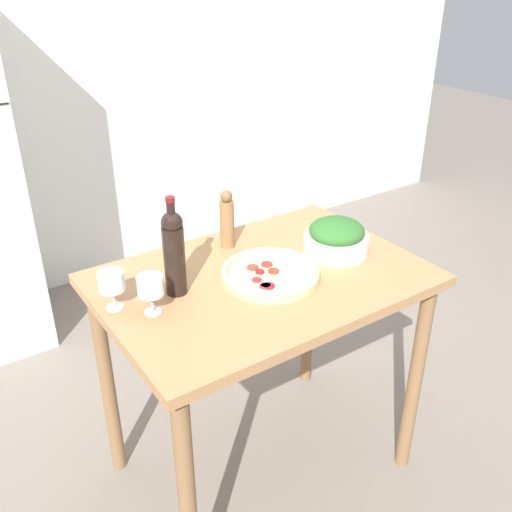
{
  "coord_description": "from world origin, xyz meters",
  "views": [
    {
      "loc": [
        -1.0,
        -1.43,
        1.94
      ],
      "look_at": [
        0.0,
        0.04,
        0.99
      ],
      "focal_mm": 40.0,
      "sensor_mm": 36.0,
      "label": 1
    }
  ],
  "objects_px": {
    "wine_glass_near": "(150,287)",
    "wine_glass_far": "(111,282)",
    "pepper_mill": "(227,220)",
    "homemade_pizza": "(270,273)",
    "salad_bowl": "(336,238)",
    "wine_bottle": "(174,251)"
  },
  "relations": [
    {
      "from": "wine_glass_near",
      "to": "wine_glass_far",
      "type": "distance_m",
      "value": 0.13
    },
    {
      "from": "pepper_mill",
      "to": "homemade_pizza",
      "type": "bearing_deg",
      "value": -90.96
    },
    {
      "from": "wine_glass_far",
      "to": "salad_bowl",
      "type": "relative_size",
      "value": 0.53
    },
    {
      "from": "salad_bowl",
      "to": "homemade_pizza",
      "type": "distance_m",
      "value": 0.32
    },
    {
      "from": "wine_glass_far",
      "to": "wine_glass_near",
      "type": "bearing_deg",
      "value": -45.69
    },
    {
      "from": "wine_bottle",
      "to": "pepper_mill",
      "type": "distance_m",
      "value": 0.38
    },
    {
      "from": "wine_bottle",
      "to": "wine_glass_near",
      "type": "distance_m",
      "value": 0.15
    },
    {
      "from": "homemade_pizza",
      "to": "wine_glass_far",
      "type": "bearing_deg",
      "value": 166.55
    },
    {
      "from": "salad_bowl",
      "to": "homemade_pizza",
      "type": "height_order",
      "value": "salad_bowl"
    },
    {
      "from": "wine_bottle",
      "to": "homemade_pizza",
      "type": "distance_m",
      "value": 0.36
    },
    {
      "from": "wine_bottle",
      "to": "wine_glass_far",
      "type": "distance_m",
      "value": 0.22
    },
    {
      "from": "wine_bottle",
      "to": "homemade_pizza",
      "type": "relative_size",
      "value": 0.99
    },
    {
      "from": "wine_glass_far",
      "to": "homemade_pizza",
      "type": "xyz_separation_m",
      "value": [
        0.52,
        -0.13,
        -0.08
      ]
    },
    {
      "from": "pepper_mill",
      "to": "homemade_pizza",
      "type": "distance_m",
      "value": 0.31
    },
    {
      "from": "wine_bottle",
      "to": "wine_glass_near",
      "type": "xyz_separation_m",
      "value": [
        -0.12,
        -0.07,
        -0.06
      ]
    },
    {
      "from": "wine_glass_far",
      "to": "pepper_mill",
      "type": "relative_size",
      "value": 0.56
    },
    {
      "from": "wine_glass_near",
      "to": "wine_bottle",
      "type": "bearing_deg",
      "value": 29.03
    },
    {
      "from": "wine_glass_far",
      "to": "homemade_pizza",
      "type": "relative_size",
      "value": 0.38
    },
    {
      "from": "wine_glass_near",
      "to": "pepper_mill",
      "type": "relative_size",
      "value": 0.56
    },
    {
      "from": "homemade_pizza",
      "to": "wine_glass_near",
      "type": "bearing_deg",
      "value": 175.64
    },
    {
      "from": "wine_glass_near",
      "to": "wine_glass_far",
      "type": "xyz_separation_m",
      "value": [
        -0.09,
        0.09,
        0.0
      ]
    },
    {
      "from": "salad_bowl",
      "to": "wine_glass_far",
      "type": "bearing_deg",
      "value": 173.0
    }
  ]
}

